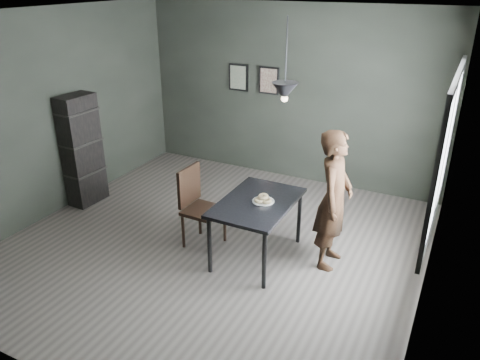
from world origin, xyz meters
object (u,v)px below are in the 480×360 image
at_px(pendant_lamp, 285,91).
at_px(cafe_table, 257,207).
at_px(wood_chair, 197,201).
at_px(white_plate, 263,202).
at_px(shelf_unit, 82,150).
at_px(woman, 334,200).

bearing_deg(pendant_lamp, cafe_table, -158.20).
bearing_deg(wood_chair, pendant_lamp, 9.39).
relative_size(white_plate, shelf_unit, 0.14).
bearing_deg(wood_chair, woman, 12.69).
bearing_deg(shelf_unit, cafe_table, -1.97).
bearing_deg(shelf_unit, woman, 3.19).
xyz_separation_m(cafe_table, wood_chair, (-0.80, -0.04, -0.09)).
bearing_deg(woman, wood_chair, 98.88).
xyz_separation_m(wood_chair, shelf_unit, (-2.12, 0.27, 0.23)).
xyz_separation_m(white_plate, pendant_lamp, (0.18, 0.09, 1.29)).
height_order(shelf_unit, pendant_lamp, pendant_lamp).
bearing_deg(cafe_table, wood_chair, -177.14).
xyz_separation_m(cafe_table, shelf_unit, (-2.92, 0.23, 0.15)).
height_order(white_plate, pendant_lamp, pendant_lamp).
xyz_separation_m(white_plate, woman, (0.75, 0.27, 0.07)).
relative_size(woman, pendant_lamp, 1.92).
height_order(white_plate, shelf_unit, shelf_unit).
bearing_deg(white_plate, cafe_table, -175.01).
relative_size(wood_chair, shelf_unit, 0.63).
bearing_deg(woman, cafe_table, 106.27).
xyz_separation_m(woman, wood_chair, (-1.63, -0.31, -0.25)).
xyz_separation_m(woman, pendant_lamp, (-0.58, -0.17, 1.22)).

